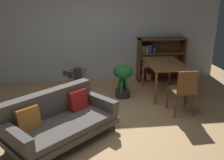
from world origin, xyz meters
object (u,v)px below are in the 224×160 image
Objects in this scene: dining_chair_near at (183,89)px; bookshelf at (157,59)px; dining_table at (164,66)px; fabric_couch at (59,119)px; desk_speaker at (77,75)px; potted_floor_plant at (123,77)px; media_console at (78,87)px; open_laptop at (74,75)px.

bookshelf reaches higher than dining_chair_near.
bookshelf is (0.16, 1.09, -0.11)m from dining_table.
desk_speaker reaches higher than fabric_couch.
dining_chair_near is at bearing -44.62° from potted_floor_plant.
media_console is 1.02× the size of dining_table.
desk_speaker reaches higher than dining_table.
open_laptop is at bearing 151.05° from dining_chair_near.
fabric_couch is at bearing -131.17° from bookshelf.
fabric_couch is 3.67m from bookshelf.
fabric_couch is at bearing -143.41° from dining_table.
desk_speaker is 1.05m from potted_floor_plant.
open_laptop is (0.20, 1.77, 0.18)m from fabric_couch.
media_console is at bearing 175.81° from potted_floor_plant.
fabric_couch reaches higher than open_laptop.
open_laptop is 0.61× the size of potted_floor_plant.
fabric_couch is 1.50× the size of media_console.
potted_floor_plant is 0.62× the size of dining_table.
fabric_couch is 2.82m from dining_table.
potted_floor_plant is at bearing -8.50° from open_laptop.
dining_chair_near is (0.04, -1.06, -0.17)m from dining_table.
potted_floor_plant is 0.83× the size of dining_chair_near.
bookshelf reaches higher than open_laptop.
potted_floor_plant is at bearing 135.38° from dining_chair_near.
fabric_couch is 2.06× the size of dining_chair_near.
desk_speaker is (0.29, 1.32, 0.31)m from fabric_couch.
bookshelf is at bearing 24.22° from open_laptop.
media_console is 2.42m from bookshelf.
desk_speaker is 2.57m from bookshelf.
fabric_couch is at bearing -128.66° from potted_floor_plant.
bookshelf reaches higher than desk_speaker.
dining_chair_near reaches higher than media_console.
potted_floor_plant reaches higher than media_console.
dining_table is at bearing 36.59° from fabric_couch.
dining_chair_near reaches higher than dining_table.
fabric_couch is at bearing -165.05° from dining_chair_near.
dining_chair_near is at bearing -93.31° from bookshelf.
media_console is 4.18× the size of desk_speaker.
desk_speaker is at bearing 160.56° from dining_chair_near.
dining_table reaches higher than open_laptop.
media_console is 2.03m from dining_table.
potted_floor_plant is 0.60× the size of bookshelf.
media_console is at bearing -153.19° from bookshelf.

